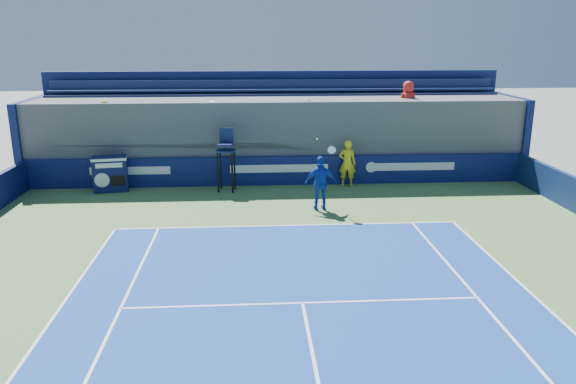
{
  "coord_description": "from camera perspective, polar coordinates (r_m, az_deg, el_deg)",
  "views": [
    {
      "loc": [
        -1.1,
        -5.27,
        5.92
      ],
      "look_at": [
        0.0,
        11.5,
        1.25
      ],
      "focal_mm": 35.0,
      "sensor_mm": 36.0,
      "label": 1
    }
  ],
  "objects": [
    {
      "name": "stadium_seating",
      "position": [
        24.79,
        -1.17,
        6.04
      ],
      "size": [
        21.0,
        4.05,
        4.4
      ],
      "color": "#4E4F53",
      "rests_on": "ground"
    },
    {
      "name": "umpire_chair",
      "position": [
        22.08,
        -6.32,
        3.96
      ],
      "size": [
        0.79,
        0.79,
        2.48
      ],
      "color": "black",
      "rests_on": "ground"
    },
    {
      "name": "ball_person",
      "position": [
        22.87,
        6.04,
        2.93
      ],
      "size": [
        0.78,
        0.6,
        1.91
      ],
      "primitive_type": "imported",
      "rotation": [
        0.0,
        0.0,
        2.92
      ],
      "color": "yellow",
      "rests_on": "apron"
    },
    {
      "name": "tennis_player",
      "position": [
        19.61,
        3.35,
        0.89
      ],
      "size": [
        1.13,
        0.48,
        2.57
      ],
      "color": "#13349D",
      "rests_on": "apron"
    },
    {
      "name": "back_hoarding",
      "position": [
        23.02,
        -0.91,
        2.17
      ],
      "size": [
        20.4,
        0.21,
        1.2
      ],
      "color": "#0D144D",
      "rests_on": "ground"
    },
    {
      "name": "match_clock",
      "position": [
        23.14,
        -17.6,
        1.86
      ],
      "size": [
        1.42,
        0.92,
        1.4
      ],
      "color": "#0E1346",
      "rests_on": "ground"
    }
  ]
}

